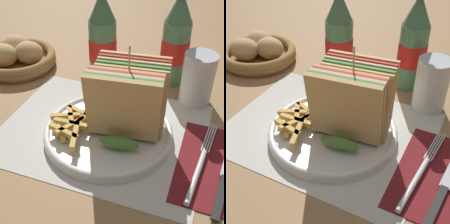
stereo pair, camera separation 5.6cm
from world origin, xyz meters
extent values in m
plane|color=#9E754C|center=(0.00, 0.00, 0.00)|extent=(4.00, 4.00, 0.00)
cube|color=silver|center=(-0.04, -0.02, 0.00)|extent=(0.37, 0.29, 0.00)
cylinder|color=white|center=(-0.02, -0.03, 0.01)|extent=(0.23, 0.23, 0.01)
torus|color=white|center=(-0.02, -0.03, 0.01)|extent=(0.23, 0.23, 0.01)
cube|color=tan|center=(0.01, -0.05, 0.08)|extent=(0.12, 0.04, 0.12)
cube|color=#518E3D|center=(0.01, -0.04, 0.08)|extent=(0.12, 0.04, 0.12)
cube|color=beige|center=(0.01, -0.03, 0.08)|extent=(0.12, 0.04, 0.12)
cube|color=red|center=(0.01, -0.03, 0.08)|extent=(0.12, 0.04, 0.12)
cube|color=tan|center=(0.01, -0.02, 0.08)|extent=(0.12, 0.04, 0.12)
ellipsoid|color=#518E3D|center=(0.01, -0.07, 0.03)|extent=(0.07, 0.03, 0.02)
cube|color=tan|center=(0.01, -0.02, 0.08)|extent=(0.12, 0.04, 0.12)
cube|color=#518E3D|center=(0.01, -0.01, 0.08)|extent=(0.12, 0.04, 0.12)
cube|color=beige|center=(0.01, 0.00, 0.08)|extent=(0.12, 0.04, 0.12)
cube|color=red|center=(0.01, 0.01, 0.08)|extent=(0.12, 0.04, 0.12)
cube|color=tan|center=(0.01, 0.02, 0.08)|extent=(0.12, 0.04, 0.12)
ellipsoid|color=#518E3D|center=(0.01, -0.02, 0.03)|extent=(0.07, 0.03, 0.02)
cylinder|color=tan|center=(0.01, -0.02, 0.10)|extent=(0.00, 0.00, 0.16)
cube|color=gold|center=(-0.08, -0.05, 0.02)|extent=(0.04, 0.06, 0.01)
cube|color=gold|center=(-0.08, -0.06, 0.02)|extent=(0.03, 0.05, 0.01)
cube|color=gold|center=(-0.09, -0.07, 0.02)|extent=(0.04, 0.05, 0.01)
cube|color=gold|center=(-0.10, -0.04, 0.03)|extent=(0.05, 0.03, 0.01)
cube|color=gold|center=(-0.07, -0.02, 0.03)|extent=(0.07, 0.03, 0.01)
cube|color=gold|center=(-0.08, -0.06, 0.03)|extent=(0.04, 0.06, 0.01)
cube|color=gold|center=(-0.08, -0.06, 0.03)|extent=(0.06, 0.01, 0.01)
cube|color=gold|center=(-0.06, -0.08, 0.03)|extent=(0.03, 0.06, 0.01)
cube|color=gold|center=(-0.08, -0.08, 0.03)|extent=(0.06, 0.02, 0.01)
cube|color=gold|center=(-0.09, -0.04, 0.03)|extent=(0.03, 0.05, 0.01)
cube|color=gold|center=(-0.07, -0.03, 0.03)|extent=(0.02, 0.05, 0.01)
ellipsoid|color=maroon|center=(-0.08, -0.03, 0.03)|extent=(0.04, 0.04, 0.02)
cube|color=maroon|center=(0.17, -0.04, 0.00)|extent=(0.12, 0.20, 0.00)
cylinder|color=silver|center=(0.14, -0.08, 0.01)|extent=(0.02, 0.12, 0.01)
cylinder|color=silver|center=(0.15, 0.02, 0.01)|extent=(0.01, 0.08, 0.00)
cylinder|color=silver|center=(0.15, 0.02, 0.01)|extent=(0.01, 0.08, 0.00)
cylinder|color=silver|center=(0.15, 0.02, 0.01)|extent=(0.01, 0.08, 0.00)
cylinder|color=silver|center=(0.16, 0.02, 0.01)|extent=(0.01, 0.08, 0.00)
cube|color=black|center=(0.18, -0.11, 0.01)|extent=(0.02, 0.09, 0.00)
cylinder|color=#4C7F5B|center=(-0.10, 0.15, 0.07)|extent=(0.06, 0.06, 0.14)
cylinder|color=red|center=(-0.10, 0.15, 0.08)|extent=(0.06, 0.06, 0.05)
cone|color=#4C7F5B|center=(-0.10, 0.15, 0.17)|extent=(0.06, 0.06, 0.06)
cylinder|color=#4C7F5B|center=(0.05, 0.20, 0.07)|extent=(0.06, 0.06, 0.14)
cylinder|color=red|center=(0.05, 0.20, 0.08)|extent=(0.06, 0.06, 0.05)
cone|color=#4C7F5B|center=(0.05, 0.20, 0.17)|extent=(0.06, 0.06, 0.06)
cylinder|color=silver|center=(0.11, 0.14, 0.05)|extent=(0.07, 0.07, 0.11)
cylinder|color=olive|center=(-0.33, 0.14, 0.01)|extent=(0.17, 0.17, 0.01)
torus|color=olive|center=(-0.33, 0.14, 0.01)|extent=(0.19, 0.19, 0.02)
torus|color=olive|center=(-0.33, 0.14, 0.03)|extent=(0.19, 0.19, 0.02)
ellipsoid|color=tan|center=(-0.29, 0.15, 0.04)|extent=(0.07, 0.06, 0.05)
ellipsoid|color=tan|center=(-0.34, 0.17, 0.04)|extent=(0.07, 0.06, 0.05)
ellipsoid|color=tan|center=(-0.35, 0.12, 0.04)|extent=(0.07, 0.06, 0.05)
camera|label=1|loc=(0.13, -0.43, 0.38)|focal=50.00mm
camera|label=2|loc=(0.18, -0.41, 0.38)|focal=50.00mm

